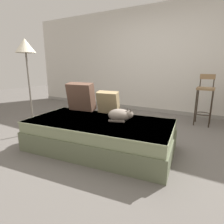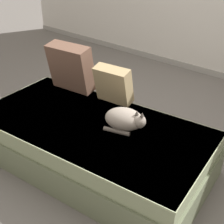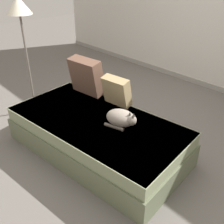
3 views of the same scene
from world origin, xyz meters
name	(u,v)px [view 1 (image 1 of 3)]	position (x,y,z in m)	size (l,w,h in m)	color
ground_plane	(113,139)	(0.00, 0.00, 0.00)	(16.00, 16.00, 0.00)	#66605B
wall_back_panel	(158,60)	(0.00, 2.25, 1.30)	(8.00, 0.10, 2.60)	silver
wall_baseboard_trim	(155,110)	(0.00, 2.20, 0.04)	(8.00, 0.02, 0.09)	gray
couch	(99,134)	(0.00, -0.40, 0.22)	(2.14, 1.27, 0.43)	#636B50
throw_pillow_corner	(81,97)	(-0.60, -0.05, 0.67)	(0.48, 0.29, 0.48)	brown
throw_pillow_middle	(108,102)	(-0.10, 0.01, 0.61)	(0.36, 0.24, 0.36)	tan
cat	(120,115)	(0.27, -0.27, 0.51)	(0.38, 0.32, 0.20)	gray
bar_stool_near_window	(205,96)	(1.17, 1.62, 0.59)	(0.32, 0.32, 1.01)	#2D2319
floor_lamp	(26,55)	(-1.37, -0.46, 1.35)	(0.32, 0.32, 1.60)	slate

